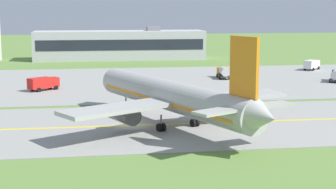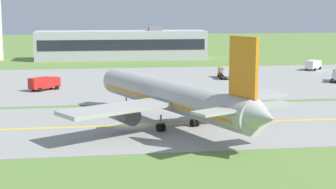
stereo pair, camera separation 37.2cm
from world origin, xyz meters
name	(u,v)px [view 2 (the right image)]	position (x,y,z in m)	size (l,w,h in m)	color
ground_plane	(132,126)	(0.00, 0.00, 0.00)	(500.00, 500.00, 0.00)	olive
taxiway_strip	(132,126)	(0.00, 0.00, 0.05)	(240.00, 28.00, 0.10)	gray
apron_pad	(164,81)	(10.00, 42.00, 0.05)	(140.00, 52.00, 0.10)	gray
taxiway_centreline	(132,125)	(0.00, 0.00, 0.11)	(220.00, 0.60, 0.01)	yellow
airplane_lead	(172,96)	(5.24, -1.35, 4.13)	(31.18, 37.76, 12.70)	#ADADA8
service_truck_baggage	(224,72)	(23.96, 44.50, 1.53)	(2.69, 6.13, 2.65)	orange
service_truck_fuel	(313,64)	(50.22, 56.90, 1.53)	(5.68, 5.70, 2.60)	silver
service_truck_catering	(44,83)	(-14.32, 32.64, 1.53)	(5.98, 5.33, 2.60)	red
terminal_building	(122,45)	(3.78, 93.13, 4.38)	(51.72, 11.82, 9.91)	#B2B2B7
traffic_cone_near_edge	(247,103)	(19.90, 13.13, 0.30)	(0.44, 0.44, 0.60)	orange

